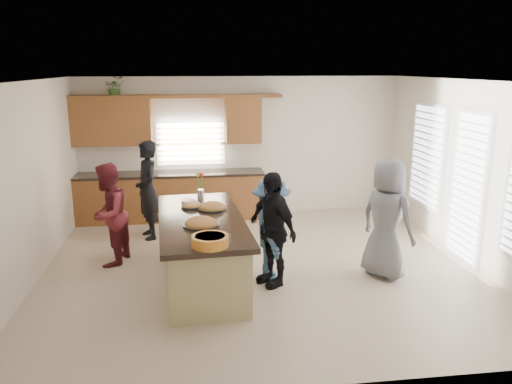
{
  "coord_description": "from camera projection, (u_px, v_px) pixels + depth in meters",
  "views": [
    {
      "loc": [
        -0.99,
        -7.08,
        3.0
      ],
      "look_at": [
        -0.04,
        0.15,
        1.15
      ],
      "focal_mm": 35.0,
      "sensor_mm": 36.0,
      "label": 1
    }
  ],
  "objects": [
    {
      "name": "floor",
      "position": [
        260.0,
        267.0,
        7.67
      ],
      "size": [
        6.5,
        6.5,
        0.0
      ],
      "primitive_type": "plane",
      "color": "#C4AB91",
      "rests_on": "ground"
    },
    {
      "name": "room_shell",
      "position": [
        260.0,
        144.0,
        7.2
      ],
      "size": [
        6.52,
        6.02,
        2.81
      ],
      "color": "silver",
      "rests_on": "ground"
    },
    {
      "name": "back_cabinetry",
      "position": [
        168.0,
        174.0,
        9.88
      ],
      "size": [
        4.08,
        0.66,
        2.46
      ],
      "color": "brown",
      "rests_on": "ground"
    },
    {
      "name": "right_wall_glazing",
      "position": [
        470.0,
        178.0,
        7.62
      ],
      "size": [
        0.06,
        4.0,
        2.25
      ],
      "color": "white",
      "rests_on": "ground"
    },
    {
      "name": "island",
      "position": [
        202.0,
        251.0,
        7.05
      ],
      "size": [
        1.32,
        2.77,
        0.95
      ],
      "rotation": [
        0.0,
        0.0,
        0.06
      ],
      "color": "tan",
      "rests_on": "ground"
    },
    {
      "name": "platter_front",
      "position": [
        201.0,
        224.0,
        6.56
      ],
      "size": [
        0.48,
        0.48,
        0.19
      ],
      "color": "black",
      "rests_on": "island"
    },
    {
      "name": "platter_mid",
      "position": [
        212.0,
        208.0,
        7.32
      ],
      "size": [
        0.44,
        0.44,
        0.18
      ],
      "color": "black",
      "rests_on": "island"
    },
    {
      "name": "platter_back",
      "position": [
        192.0,
        206.0,
        7.43
      ],
      "size": [
        0.32,
        0.32,
        0.13
      ],
      "color": "black",
      "rests_on": "island"
    },
    {
      "name": "salad_bowl",
      "position": [
        210.0,
        240.0,
        5.82
      ],
      "size": [
        0.44,
        0.44,
        0.13
      ],
      "color": "orange",
      "rests_on": "island"
    },
    {
      "name": "clear_cup",
      "position": [
        228.0,
        238.0,
        5.93
      ],
      "size": [
        0.07,
        0.07,
        0.11
      ],
      "primitive_type": "cylinder",
      "color": "white",
      "rests_on": "island"
    },
    {
      "name": "plate_stack",
      "position": [
        189.0,
        202.0,
        7.67
      ],
      "size": [
        0.24,
        0.24,
        0.04
      ],
      "primitive_type": "cylinder",
      "color": "#BB91D4",
      "rests_on": "island"
    },
    {
      "name": "flower_vase",
      "position": [
        200.0,
        184.0,
        7.9
      ],
      "size": [
        0.14,
        0.14,
        0.41
      ],
      "color": "silver",
      "rests_on": "island"
    },
    {
      "name": "potted_plant",
      "position": [
        115.0,
        87.0,
        9.44
      ],
      "size": [
        0.41,
        0.36,
        0.41
      ],
      "primitive_type": "imported",
      "rotation": [
        0.0,
        0.0,
        0.13
      ],
      "color": "#42702D",
      "rests_on": "back_cabinetry"
    },
    {
      "name": "woman_left_back",
      "position": [
        148.0,
        190.0,
        8.78
      ],
      "size": [
        0.59,
        0.73,
        1.75
      ],
      "primitive_type": "imported",
      "rotation": [
        0.0,
        0.0,
        -1.26
      ],
      "color": "black",
      "rests_on": "ground"
    },
    {
      "name": "woman_left_mid",
      "position": [
        108.0,
        215.0,
        7.61
      ],
      "size": [
        0.78,
        0.9,
        1.59
      ],
      "primitive_type": "imported",
      "rotation": [
        0.0,
        0.0,
        -1.84
      ],
      "color": "maroon",
      "rests_on": "ground"
    },
    {
      "name": "woman_left_front",
      "position": [
        272.0,
        229.0,
        6.9
      ],
      "size": [
        0.79,
        1.02,
        1.62
      ],
      "primitive_type": "imported",
      "rotation": [
        0.0,
        0.0,
        -1.08
      ],
      "color": "black",
      "rests_on": "ground"
    },
    {
      "name": "woman_right_back",
      "position": [
        271.0,
        229.0,
        7.1
      ],
      "size": [
        0.61,
        0.99,
        1.48
      ],
      "primitive_type": "imported",
      "rotation": [
        0.0,
        0.0,
        1.51
      ],
      "color": "#314D6C",
      "rests_on": "ground"
    },
    {
      "name": "woman_right_front",
      "position": [
        387.0,
        219.0,
        7.14
      ],
      "size": [
        0.92,
        1.02,
        1.75
      ],
      "primitive_type": "imported",
      "rotation": [
        0.0,
        0.0,
        2.13
      ],
      "color": "slate",
      "rests_on": "ground"
    }
  ]
}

